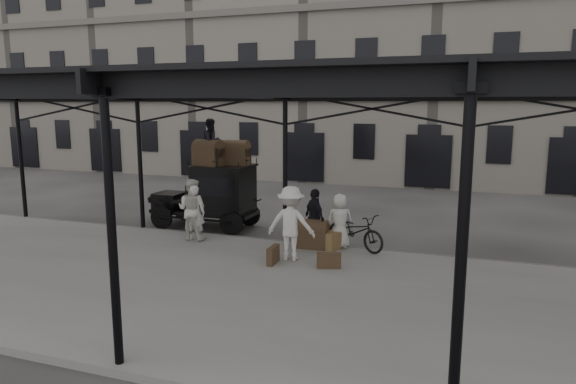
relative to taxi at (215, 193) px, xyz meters
name	(u,v)px	position (x,y,z in m)	size (l,w,h in m)	color
ground	(260,265)	(2.96, -3.26, -1.20)	(120.00, 120.00, 0.00)	#383533
platform	(226,287)	(2.96, -5.26, -1.13)	(28.00, 8.00, 0.15)	slate
canopy	(228,84)	(2.96, -4.98, 3.39)	(22.50, 9.00, 4.74)	black
building_frontage	(380,54)	(2.96, 14.74, 5.80)	(64.00, 8.00, 14.00)	slate
taxi	(215,193)	(0.00, 0.00, 0.00)	(3.65, 1.55, 2.18)	black
porter_left	(195,213)	(0.40, -2.11, -0.21)	(0.61, 0.40, 1.68)	beige
porter_midleft	(192,209)	(0.28, -2.05, -0.13)	(0.90, 0.70, 1.85)	beige
porter_centre	(340,221)	(4.67, -1.46, -0.28)	(0.76, 0.49, 1.55)	beige
porter_official	(315,217)	(3.93, -1.46, -0.23)	(0.97, 0.40, 1.65)	black
porter_right	(291,223)	(3.74, -3.00, -0.08)	(1.26, 0.72, 1.94)	silver
bicycle	(355,231)	(5.12, -1.46, -0.54)	(0.68, 1.96, 1.03)	black
porter_roof	(212,142)	(-0.03, -0.10, 1.74)	(0.74, 0.58, 1.53)	black
steamer_trunk_roof_near	(209,155)	(-0.08, -0.25, 1.33)	(0.97, 0.59, 0.71)	#4E3824
steamer_trunk_roof_far	(235,154)	(0.67, 0.20, 1.32)	(0.94, 0.57, 0.69)	#4E3824
steamer_trunk_platform	(312,236)	(3.93, -1.71, -0.72)	(0.92, 0.56, 0.68)	#4E3824
wicker_hamper	(328,240)	(4.41, -1.74, -0.80)	(0.60, 0.45, 0.50)	olive
suitcase_upright	(273,255)	(3.42, -3.48, -0.83)	(0.15, 0.60, 0.45)	#4E3824
suitcase_flat	(329,260)	(4.87, -3.39, -0.85)	(0.60, 0.15, 0.40)	#4E3824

